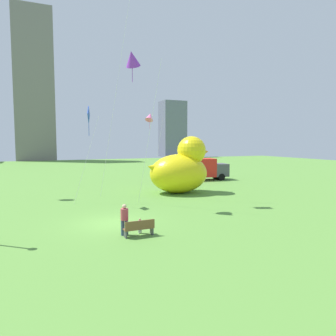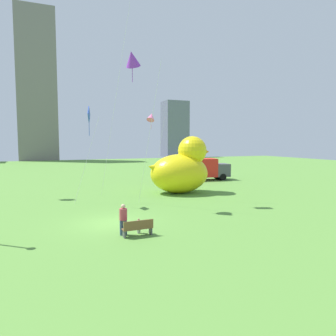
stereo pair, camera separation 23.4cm
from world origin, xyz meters
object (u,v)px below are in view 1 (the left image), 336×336
(person_adult, at_px, (124,218))
(giant_inflatable_duck, at_px, (181,169))
(park_bench, at_px, (139,228))
(kite_purple, at_px, (132,59))
(box_truck, at_px, (202,169))
(kite_blue, at_px, (88,117))
(kite_pink, at_px, (150,117))
(person_child, at_px, (140,225))

(person_adult, xyz_separation_m, giant_inflatable_duck, (8.94, 11.68, 1.45))
(park_bench, xyz_separation_m, kite_purple, (1.80, 7.06, 10.73))
(box_truck, distance_m, kite_blue, 20.36)
(person_adult, xyz_separation_m, box_truck, (15.92, 19.84, 0.51))
(park_bench, height_order, kite_pink, kite_pink)
(kite_blue, bearing_deg, kite_pink, 55.88)
(giant_inflatable_duck, relative_size, kite_blue, 0.86)
(box_truck, height_order, kite_blue, kite_blue)
(person_child, bearing_deg, kite_pink, 69.10)
(person_adult, bearing_deg, person_child, -0.07)
(box_truck, bearing_deg, park_bench, -126.80)
(giant_inflatable_duck, bearing_deg, kite_purple, -141.43)
(box_truck, distance_m, kite_pink, 10.36)
(box_truck, bearing_deg, giant_inflatable_duck, -130.54)
(person_child, relative_size, giant_inflatable_duck, 0.12)
(giant_inflatable_duck, height_order, kite_purple, kite_purple)
(kite_purple, bearing_deg, kite_blue, 138.93)
(kite_purple, xyz_separation_m, kite_pink, (8.00, 18.58, -2.69))
(kite_purple, bearing_deg, park_bench, -104.31)
(park_bench, height_order, giant_inflatable_duck, giant_inflatable_duck)
(park_bench, xyz_separation_m, kite_pink, (9.80, 25.64, 8.04))
(person_child, height_order, box_truck, box_truck)
(person_adult, distance_m, kite_blue, 10.90)
(person_child, bearing_deg, box_truck, 52.85)
(kite_pink, bearing_deg, person_adult, -112.64)
(person_adult, height_order, giant_inflatable_duck, giant_inflatable_duck)
(kite_purple, bearing_deg, kite_pink, 66.71)
(kite_pink, bearing_deg, giant_inflatable_duck, -96.51)
(park_bench, bearing_deg, kite_pink, 69.09)
(person_adult, distance_m, giant_inflatable_duck, 14.79)
(park_bench, distance_m, box_truck, 25.47)
(kite_purple, bearing_deg, person_child, -103.71)
(park_bench, height_order, kite_blue, kite_blue)
(kite_blue, bearing_deg, person_adult, -87.39)
(park_bench, xyz_separation_m, person_adult, (-0.67, 0.53, 0.47))
(park_bench, distance_m, giant_inflatable_duck, 14.88)
(giant_inflatable_duck, relative_size, kite_purple, 0.57)
(person_child, xyz_separation_m, kite_pink, (9.59, 25.11, 8.06))
(park_bench, bearing_deg, kite_purple, 75.69)
(giant_inflatable_duck, distance_m, kite_purple, 12.08)
(park_bench, distance_m, person_child, 0.57)
(person_child, relative_size, kite_blue, 0.11)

